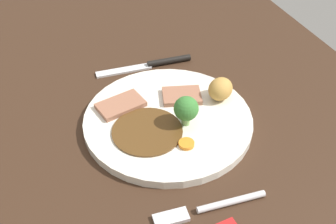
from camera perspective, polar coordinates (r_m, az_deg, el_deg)
The scene contains 10 objects.
dining_table at distance 68.21cm, azimuth -3.05°, elevation -1.66°, with size 120.00×84.00×3.60cm, color #382316.
dinner_plate at distance 65.04cm, azimuth 0.00°, elevation -1.14°, with size 26.82×26.82×1.40cm, color silver.
gravy_pool at distance 61.98cm, azimuth -2.92°, elevation -2.68°, with size 10.83×10.83×0.30cm, color #563819.
meat_slice_main at distance 66.67cm, azimuth -6.63°, elevation 0.99°, with size 7.44×4.48×0.80cm, color #9E664C.
meat_slice_under at distance 68.14cm, azimuth 1.94°, elevation 2.28°, with size 6.34×4.60×0.80cm, color #9E664C.
roast_potato_left at distance 67.79cm, azimuth 7.34°, elevation 3.22°, with size 4.57×3.86×3.66cm, color #BC8C42.
carrot_coin_front at distance 59.79cm, azimuth 2.59°, elevation -4.47°, with size 2.35×2.35×0.56cm, color orange.
broccoli_floret at distance 61.50cm, azimuth 2.55°, elevation 0.42°, with size 3.83×3.83×4.97cm.
fork at distance 54.11cm, azimuth 5.47°, elevation -13.24°, with size 2.29×15.31×0.90cm.
knife at distance 78.26cm, azimuth -2.17°, elevation 6.69°, with size 2.27×18.55×1.20cm.
Camera 1 is at (-48.79, 14.01, 47.36)cm, focal length 43.60 mm.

